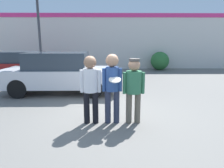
{
  "coord_description": "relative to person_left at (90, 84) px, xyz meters",
  "views": [
    {
      "loc": [
        0.15,
        -5.24,
        2.04
      ],
      "look_at": [
        0.23,
        -0.17,
        0.97
      ],
      "focal_mm": 32.0,
      "sensor_mm": 36.0,
      "label": 1
    }
  ],
  "objects": [
    {
      "name": "shrub",
      "position": [
        4.21,
        9.81,
        -0.35
      ],
      "size": [
        1.33,
        1.33,
        1.33
      ],
      "color": "#2D6B33",
      "rests_on": "ground"
    },
    {
      "name": "ground_plane",
      "position": [
        0.3,
        0.42,
        -1.02
      ],
      "size": [
        56.0,
        56.0,
        0.0
      ],
      "primitive_type": "plane",
      "color": "#66635E"
    },
    {
      "name": "parked_car_near",
      "position": [
        -1.53,
        3.19,
        -0.21
      ],
      "size": [
        4.47,
        1.9,
        1.63
      ],
      "color": "silver",
      "rests_on": "ground"
    },
    {
      "name": "parked_car_far",
      "position": [
        -4.53,
        6.63,
        -0.26
      ],
      "size": [
        4.74,
        1.78,
        1.5
      ],
      "color": "maroon",
      "rests_on": "ground"
    },
    {
      "name": "street_lamp",
      "position": [
        -2.63,
        5.12,
        2.35
      ],
      "size": [
        1.36,
        0.35,
        5.43
      ],
      "color": "#38383D",
      "rests_on": "ground"
    },
    {
      "name": "person_left",
      "position": [
        0.0,
        0.0,
        0.0
      ],
      "size": [
        0.52,
        0.35,
        1.71
      ],
      "color": "black",
      "rests_on": "ground"
    },
    {
      "name": "storefront_building",
      "position": [
        0.3,
        10.66,
        1.07
      ],
      "size": [
        24.0,
        0.22,
        4.11
      ],
      "color": "silver",
      "rests_on": "ground"
    },
    {
      "name": "person_middle_with_frisbee",
      "position": [
        0.54,
        0.01,
        0.03
      ],
      "size": [
        0.49,
        0.55,
        1.75
      ],
      "color": "#2D3347",
      "rests_on": "ground"
    },
    {
      "name": "person_right",
      "position": [
        1.07,
        0.01,
        -0.03
      ],
      "size": [
        0.55,
        0.38,
        1.64
      ],
      "color": "#665B4C",
      "rests_on": "ground"
    }
  ]
}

